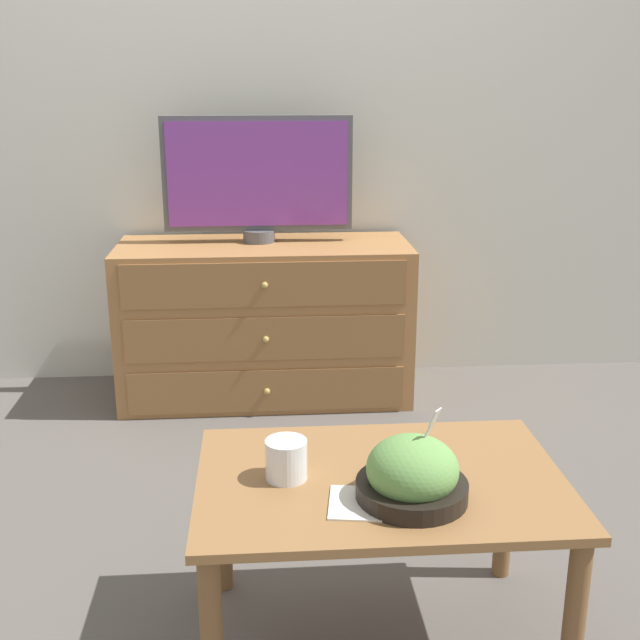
# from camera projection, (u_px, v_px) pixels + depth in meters

# --- Properties ---
(ground_plane) EXTENTS (12.00, 12.00, 0.00)m
(ground_plane) POSITION_uv_depth(u_px,v_px,m) (258.00, 372.00, 3.46)
(ground_plane) COLOR #56514C
(wall_back) EXTENTS (12.00, 0.05, 2.60)m
(wall_back) POSITION_uv_depth(u_px,v_px,m) (250.00, 55.00, 3.10)
(wall_back) COLOR silver
(wall_back) RESTS_ON ground_plane
(dresser) EXTENTS (1.11, 0.46, 0.61)m
(dresser) POSITION_uv_depth(u_px,v_px,m) (265.00, 321.00, 3.13)
(dresser) COLOR #9E6B3D
(dresser) RESTS_ON ground_plane
(tv) EXTENTS (0.71, 0.12, 0.47)m
(tv) POSITION_uv_depth(u_px,v_px,m) (258.00, 176.00, 3.02)
(tv) COLOR #515156
(tv) RESTS_ON dresser
(coffee_table) EXTENTS (0.78, 0.53, 0.41)m
(coffee_table) POSITION_uv_depth(u_px,v_px,m) (380.00, 504.00, 1.72)
(coffee_table) COLOR olive
(coffee_table) RESTS_ON ground_plane
(takeout_bowl) EXTENTS (0.23, 0.23, 0.19)m
(takeout_bowl) POSITION_uv_depth(u_px,v_px,m) (412.00, 475.00, 1.60)
(takeout_bowl) COLOR black
(takeout_bowl) RESTS_ON coffee_table
(drink_cup) EXTENTS (0.09, 0.09, 0.09)m
(drink_cup) POSITION_uv_depth(u_px,v_px,m) (286.00, 462.00, 1.68)
(drink_cup) COLOR #9E6638
(drink_cup) RESTS_ON coffee_table
(napkin) EXTENTS (0.15, 0.15, 0.00)m
(napkin) POSITION_uv_depth(u_px,v_px,m) (363.00, 503.00, 1.59)
(napkin) COLOR silver
(napkin) RESTS_ON coffee_table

